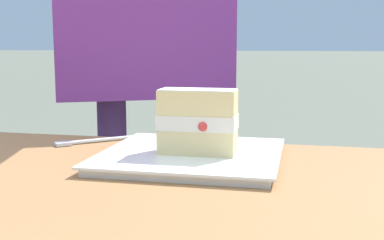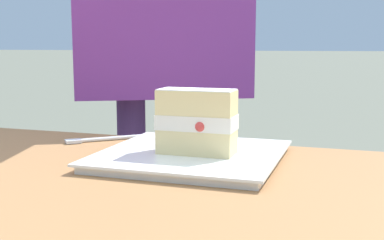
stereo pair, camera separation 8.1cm
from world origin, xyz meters
TOP-DOWN VIEW (x-y plane):
  - dessert_plate at (0.14, 0.37)m, footprint 0.29×0.29m
  - cake_slice at (0.15, 0.35)m, footprint 0.13×0.07m
  - dessert_fork at (-0.08, 0.47)m, footprint 0.14×0.12m

SIDE VIEW (x-z plane):
  - dessert_fork at x=-0.08m, z-range 0.76..0.76m
  - dessert_plate at x=0.14m, z-range 0.76..0.77m
  - cake_slice at x=0.15m, z-range 0.77..0.88m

